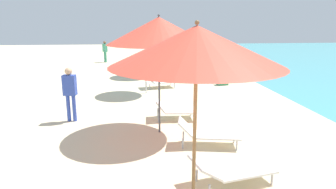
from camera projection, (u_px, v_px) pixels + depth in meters
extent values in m
cylinder|color=olive|center=(194.00, 151.00, 4.01)|extent=(0.05, 0.05, 2.29)
cone|color=#E54C38|center=(197.00, 46.00, 3.68)|extent=(2.20, 2.20, 0.50)
sphere|color=olive|center=(197.00, 22.00, 3.61)|extent=(0.06, 0.06, 0.06)
cube|color=white|center=(242.00, 169.00, 5.40)|extent=(1.21, 0.85, 0.04)
cube|color=white|center=(205.00, 168.00, 5.13)|extent=(0.55, 0.70, 0.29)
cylinder|color=#B2B2B7|center=(255.00, 165.00, 5.81)|extent=(0.04, 0.04, 0.22)
cylinder|color=#B2B2B7|center=(272.00, 179.00, 5.32)|extent=(0.04, 0.04, 0.22)
cylinder|color=#B2B2B7|center=(197.00, 175.00, 5.43)|extent=(0.04, 0.04, 0.22)
cylinder|color=#4C4C51|center=(159.00, 90.00, 7.61)|extent=(0.05, 0.05, 2.30)
cone|color=#E54C38|center=(159.00, 31.00, 7.26)|extent=(2.59, 2.59, 0.66)
sphere|color=#4C4C51|center=(159.00, 15.00, 7.17)|extent=(0.06, 0.06, 0.06)
cube|color=white|center=(180.00, 110.00, 8.91)|extent=(0.98, 0.74, 0.04)
cube|color=white|center=(160.00, 105.00, 8.83)|extent=(0.31, 0.71, 0.35)
cylinder|color=#B2B2B7|center=(191.00, 112.00, 9.26)|extent=(0.04, 0.04, 0.25)
cylinder|color=#B2B2B7|center=(194.00, 118.00, 8.68)|extent=(0.04, 0.04, 0.25)
cylinder|color=#B2B2B7|center=(158.00, 112.00, 9.19)|extent=(0.04, 0.04, 0.25)
cylinder|color=#B2B2B7|center=(159.00, 118.00, 8.61)|extent=(0.04, 0.04, 0.25)
cube|color=white|center=(216.00, 135.00, 6.95)|extent=(1.18, 0.75, 0.04)
cube|color=white|center=(186.00, 127.00, 6.96)|extent=(0.46, 0.61, 0.36)
cylinder|color=#B2B2B7|center=(234.00, 138.00, 7.17)|extent=(0.04, 0.04, 0.25)
cylinder|color=#B2B2B7|center=(237.00, 145.00, 6.73)|extent=(0.04, 0.04, 0.25)
cylinder|color=#B2B2B7|center=(183.00, 136.00, 7.26)|extent=(0.04, 0.04, 0.25)
cylinder|color=#B2B2B7|center=(183.00, 143.00, 6.82)|extent=(0.04, 0.04, 0.25)
cylinder|color=silver|center=(146.00, 66.00, 11.93)|extent=(0.05, 0.05, 2.20)
cone|color=#338CD8|center=(145.00, 32.00, 11.61)|extent=(1.83, 1.83, 0.50)
sphere|color=silver|center=(145.00, 25.00, 11.54)|extent=(0.06, 0.06, 0.06)
cube|color=white|center=(164.00, 82.00, 13.20)|extent=(1.13, 0.88, 0.04)
cube|color=white|center=(149.00, 79.00, 12.97)|extent=(0.47, 0.75, 0.33)
cylinder|color=#B2B2B7|center=(170.00, 83.00, 13.63)|extent=(0.04, 0.04, 0.24)
cylinder|color=#B2B2B7|center=(174.00, 85.00, 13.07)|extent=(0.04, 0.04, 0.24)
cylinder|color=#B2B2B7|center=(146.00, 84.00, 13.31)|extent=(0.04, 0.04, 0.24)
cylinder|color=#B2B2B7|center=(150.00, 87.00, 12.75)|extent=(0.04, 0.04, 0.24)
cylinder|color=silver|center=(148.00, 56.00, 15.80)|extent=(0.05, 0.05, 2.16)
cone|color=#338CD8|center=(148.00, 30.00, 15.49)|extent=(1.98, 1.98, 0.50)
sphere|color=silver|center=(148.00, 25.00, 15.42)|extent=(0.06, 0.06, 0.06)
cube|color=white|center=(165.00, 69.00, 16.98)|extent=(1.10, 0.80, 0.04)
cube|color=white|center=(154.00, 66.00, 16.99)|extent=(0.47, 0.68, 0.29)
cylinder|color=#B2B2B7|center=(172.00, 70.00, 17.24)|extent=(0.04, 0.04, 0.21)
cylinder|color=#B2B2B7|center=(172.00, 72.00, 16.73)|extent=(0.04, 0.04, 0.21)
cylinder|color=#B2B2B7|center=(154.00, 70.00, 17.32)|extent=(0.04, 0.04, 0.21)
cylinder|color=#B2B2B7|center=(152.00, 72.00, 16.81)|extent=(0.04, 0.04, 0.21)
cube|color=yellow|center=(174.00, 73.00, 15.17)|extent=(1.21, 0.73, 0.04)
cube|color=yellow|center=(158.00, 71.00, 15.12)|extent=(0.50, 0.66, 0.29)
cylinder|color=#B2B2B7|center=(183.00, 75.00, 15.47)|extent=(0.04, 0.04, 0.26)
cylinder|color=#B2B2B7|center=(184.00, 77.00, 14.96)|extent=(0.04, 0.04, 0.26)
cylinder|color=#B2B2B7|center=(158.00, 75.00, 15.45)|extent=(0.04, 0.04, 0.26)
cylinder|color=#B2B2B7|center=(158.00, 77.00, 14.94)|extent=(0.04, 0.04, 0.26)
cylinder|color=#3F9972|center=(106.00, 57.00, 21.35)|extent=(0.11, 0.11, 0.75)
cylinder|color=#3F9972|center=(105.00, 57.00, 21.48)|extent=(0.11, 0.11, 0.75)
cube|color=#3F9972|center=(105.00, 48.00, 21.26)|extent=(0.38, 0.42, 0.56)
sphere|color=brown|center=(105.00, 42.00, 21.17)|extent=(0.20, 0.20, 0.20)
cylinder|color=#334CB2|center=(69.00, 108.00, 8.68)|extent=(0.11, 0.11, 0.78)
cylinder|color=#334CB2|center=(74.00, 108.00, 8.67)|extent=(0.11, 0.11, 0.78)
cube|color=#334CB2|center=(70.00, 85.00, 8.51)|extent=(0.39, 0.27, 0.59)
sphere|color=#D8A87F|center=(68.00, 71.00, 8.42)|extent=(0.21, 0.21, 0.21)
cube|color=#338C59|center=(222.00, 82.00, 13.74)|extent=(0.52, 0.40, 0.30)
cube|color=white|center=(222.00, 78.00, 13.70)|extent=(0.53, 0.40, 0.05)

